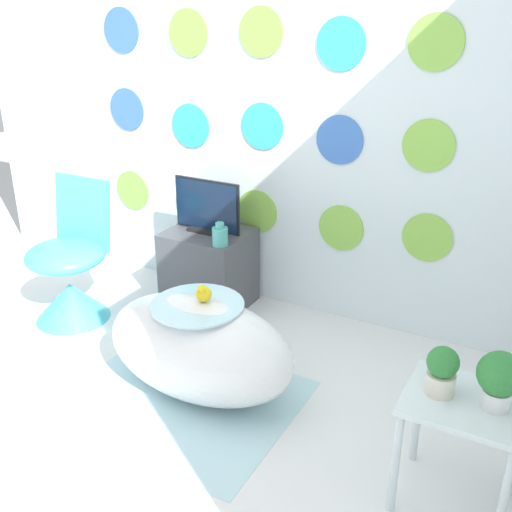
{
  "coord_description": "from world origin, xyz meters",
  "views": [
    {
      "loc": [
        1.69,
        -1.29,
        1.85
      ],
      "look_at": [
        0.49,
        0.91,
        0.77
      ],
      "focal_mm": 42.0,
      "sensor_mm": 36.0,
      "label": 1
    }
  ],
  "objects_px": {
    "vase": "(220,236)",
    "bathtub": "(199,347)",
    "potted_plant_left": "(442,370)",
    "potted_plant_right": "(500,378)",
    "tv": "(207,209)",
    "chair": "(70,276)"
  },
  "relations": [
    {
      "from": "bathtub",
      "to": "chair",
      "type": "bearing_deg",
      "value": 166.41
    },
    {
      "from": "potted_plant_right",
      "to": "vase",
      "type": "bearing_deg",
      "value": 154.24
    },
    {
      "from": "potted_plant_left",
      "to": "chair",
      "type": "bearing_deg",
      "value": 170.08
    },
    {
      "from": "bathtub",
      "to": "vase",
      "type": "xyz_separation_m",
      "value": [
        -0.29,
        0.68,
        0.31
      ]
    },
    {
      "from": "vase",
      "to": "potted_plant_right",
      "type": "bearing_deg",
      "value": -25.76
    },
    {
      "from": "vase",
      "to": "bathtub",
      "type": "bearing_deg",
      "value": -66.76
    },
    {
      "from": "chair",
      "to": "vase",
      "type": "height_order",
      "value": "chair"
    },
    {
      "from": "tv",
      "to": "potted_plant_right",
      "type": "height_order",
      "value": "tv"
    },
    {
      "from": "tv",
      "to": "bathtub",
      "type": "bearing_deg",
      "value": -60.1
    },
    {
      "from": "bathtub",
      "to": "tv",
      "type": "bearing_deg",
      "value": 119.9
    },
    {
      "from": "bathtub",
      "to": "vase",
      "type": "bearing_deg",
      "value": 113.24
    },
    {
      "from": "tv",
      "to": "potted_plant_left",
      "type": "xyz_separation_m",
      "value": [
        1.66,
        -0.97,
        -0.07
      ]
    },
    {
      "from": "bathtub",
      "to": "vase",
      "type": "relative_size",
      "value": 7.11
    },
    {
      "from": "bathtub",
      "to": "vase",
      "type": "distance_m",
      "value": 0.8
    },
    {
      "from": "bathtub",
      "to": "vase",
      "type": "height_order",
      "value": "vase"
    },
    {
      "from": "bathtub",
      "to": "potted_plant_right",
      "type": "relative_size",
      "value": 4.5
    },
    {
      "from": "potted_plant_left",
      "to": "potted_plant_right",
      "type": "height_order",
      "value": "potted_plant_right"
    },
    {
      "from": "tv",
      "to": "potted_plant_right",
      "type": "xyz_separation_m",
      "value": [
        1.85,
        -0.96,
        -0.04
      ]
    },
    {
      "from": "chair",
      "to": "tv",
      "type": "relative_size",
      "value": 1.9
    },
    {
      "from": "potted_plant_right",
      "to": "chair",
      "type": "bearing_deg",
      "value": 171.01
    },
    {
      "from": "chair",
      "to": "potted_plant_right",
      "type": "height_order",
      "value": "chair"
    },
    {
      "from": "tv",
      "to": "vase",
      "type": "xyz_separation_m",
      "value": [
        0.19,
        -0.16,
        -0.09
      ]
    }
  ]
}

